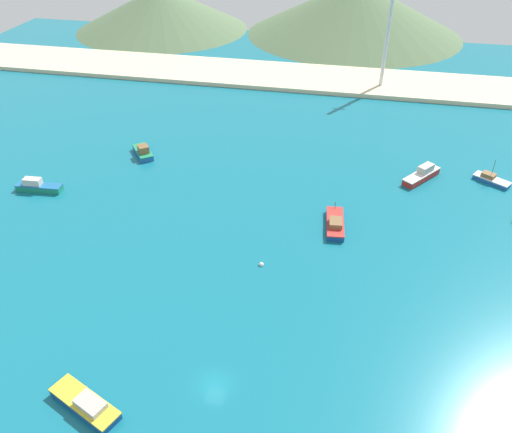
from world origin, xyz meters
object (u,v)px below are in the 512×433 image
fishing_boat_1 (335,224)px  fishing_boat_5 (422,175)px  fishing_boat_4 (491,179)px  fishing_boat_6 (143,152)px  radio_tower (388,34)px  fishing_boat_2 (38,186)px  fishing_boat_7 (86,404)px  buoy_0 (261,265)px

fishing_boat_1 → fishing_boat_5: fishing_boat_5 is taller
fishing_boat_4 → fishing_boat_6: fishing_boat_4 is taller
fishing_boat_6 → radio_tower: radio_tower is taller
fishing_boat_2 → fishing_boat_4: fishing_boat_4 is taller
radio_tower → fishing_boat_6: bearing=-134.2°
fishing_boat_6 → fishing_boat_2: bearing=-129.2°
fishing_boat_7 → radio_tower: size_ratio=0.33×
fishing_boat_5 → fishing_boat_4: bearing=6.6°
fishing_boat_7 → radio_tower: bearing=73.8°
fishing_boat_5 → fishing_boat_6: 63.53m
fishing_boat_2 → buoy_0: (50.66, -14.25, -0.86)m
fishing_boat_2 → radio_tower: 103.19m
buoy_0 → fishing_boat_6: bearing=136.4°
fishing_boat_1 → radio_tower: 77.00m
fishing_boat_4 → fishing_boat_6: bearing=-177.1°
buoy_0 → radio_tower: radio_tower is taller
fishing_boat_1 → buoy_0: 17.95m
fishing_boat_5 → fishing_boat_1: bearing=-127.9°
fishing_boat_5 → buoy_0: 45.66m
fishing_boat_5 → fishing_boat_6: fishing_boat_5 is taller
fishing_boat_1 → fishing_boat_7: bearing=-121.0°
fishing_boat_6 → fishing_boat_7: fishing_boat_6 is taller
fishing_boat_4 → fishing_boat_7: (-59.07, -69.30, 0.12)m
fishing_boat_6 → fishing_boat_7: bearing=-73.8°
fishing_boat_5 → radio_tower: (-9.47, 53.13, 15.35)m
buoy_0 → fishing_boat_2: bearing=164.3°
fishing_boat_2 → fishing_boat_7: 57.66m
fishing_boat_2 → fishing_boat_4: bearing=13.9°
fishing_boat_6 → fishing_boat_1: bearing=-22.8°
fishing_boat_1 → fishing_boat_6: bearing=157.2°
fishing_boat_6 → radio_tower: (54.01, 55.45, 15.42)m
radio_tower → fishing_boat_7: bearing=-106.2°
fishing_boat_4 → fishing_boat_5: (-14.52, -1.67, 0.39)m
fishing_boat_7 → fishing_boat_2: bearing=126.8°
fishing_boat_2 → radio_tower: size_ratio=0.31×
fishing_boat_1 → fishing_boat_6: (-46.47, 19.57, 0.19)m
fishing_boat_4 → buoy_0: bearing=-139.0°
fishing_boat_7 → buoy_0: (16.12, 31.91, -0.66)m
fishing_boat_1 → fishing_boat_5: bearing=52.1°
fishing_boat_1 → buoy_0: size_ratio=12.05×
fishing_boat_6 → fishing_boat_7: size_ratio=0.76×
fishing_boat_6 → fishing_boat_4: bearing=2.9°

